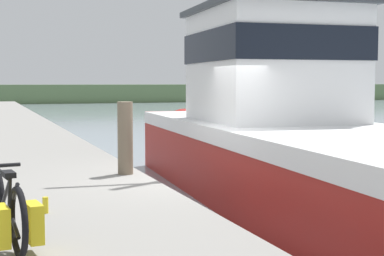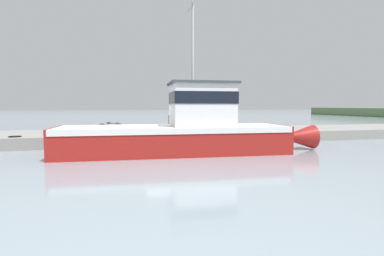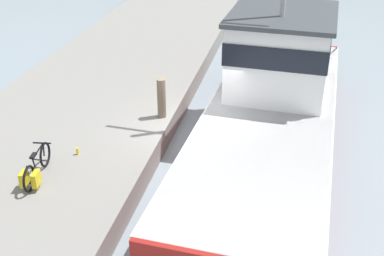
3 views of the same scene
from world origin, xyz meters
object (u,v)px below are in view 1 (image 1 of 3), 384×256
fishing_boat_main (288,132)px  bicycle_touring (10,213)px  water_bottle_by_bike (45,205)px  mooring_post (125,138)px

fishing_boat_main → bicycle_touring: size_ratio=8.47×
fishing_boat_main → water_bottle_by_bike: fishing_boat_main is taller
fishing_boat_main → bicycle_touring: 6.66m
mooring_post → water_bottle_by_bike: size_ratio=6.28×
mooring_post → water_bottle_by_bike: mooring_post is taller
fishing_boat_main → mooring_post: size_ratio=11.80×
bicycle_touring → mooring_post: 4.36m
bicycle_touring → water_bottle_by_bike: (0.44, 1.33, -0.22)m
fishing_boat_main → bicycle_touring: bearing=-137.6°
fishing_boat_main → bicycle_touring: fishing_boat_main is taller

